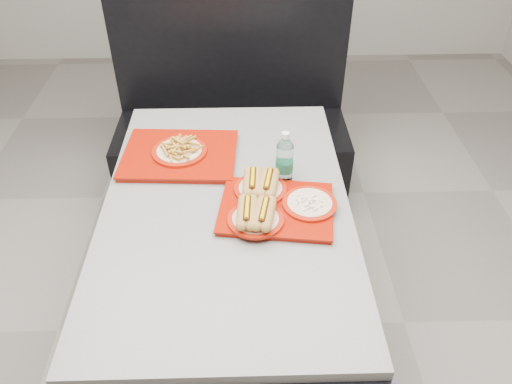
{
  "coord_description": "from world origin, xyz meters",
  "views": [
    {
      "loc": [
        0.07,
        -1.4,
        1.93
      ],
      "look_at": [
        0.11,
        -0.04,
        0.83
      ],
      "focal_mm": 35.0,
      "sensor_mm": 36.0,
      "label": 1
    }
  ],
  "objects_px": {
    "water_bottle": "(285,161)",
    "diner_table": "(228,235)",
    "booth_bench": "(232,127)",
    "tray_near": "(272,203)",
    "tray_far": "(180,152)"
  },
  "relations": [
    {
      "from": "tray_near",
      "to": "tray_far",
      "type": "xyz_separation_m",
      "value": [
        -0.36,
        0.34,
        -0.01
      ]
    },
    {
      "from": "tray_near",
      "to": "water_bottle",
      "type": "height_order",
      "value": "water_bottle"
    },
    {
      "from": "booth_bench",
      "to": "tray_near",
      "type": "distance_m",
      "value": 1.22
    },
    {
      "from": "booth_bench",
      "to": "diner_table",
      "type": "bearing_deg",
      "value": -90.0
    },
    {
      "from": "diner_table",
      "to": "booth_bench",
      "type": "xyz_separation_m",
      "value": [
        0.0,
        1.09,
        -0.18
      ]
    },
    {
      "from": "tray_far",
      "to": "water_bottle",
      "type": "bearing_deg",
      "value": -21.55
    },
    {
      "from": "diner_table",
      "to": "water_bottle",
      "type": "distance_m",
      "value": 0.36
    },
    {
      "from": "booth_bench",
      "to": "tray_far",
      "type": "bearing_deg",
      "value": -103.66
    },
    {
      "from": "water_bottle",
      "to": "booth_bench",
      "type": "bearing_deg",
      "value": 102.83
    },
    {
      "from": "tray_far",
      "to": "water_bottle",
      "type": "height_order",
      "value": "water_bottle"
    },
    {
      "from": "diner_table",
      "to": "booth_bench",
      "type": "bearing_deg",
      "value": 90.0
    },
    {
      "from": "water_bottle",
      "to": "tray_far",
      "type": "bearing_deg",
      "value": 158.45
    },
    {
      "from": "diner_table",
      "to": "water_bottle",
      "type": "bearing_deg",
      "value": 29.9
    },
    {
      "from": "water_bottle",
      "to": "diner_table",
      "type": "bearing_deg",
      "value": -150.1
    },
    {
      "from": "diner_table",
      "to": "booth_bench",
      "type": "height_order",
      "value": "booth_bench"
    }
  ]
}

